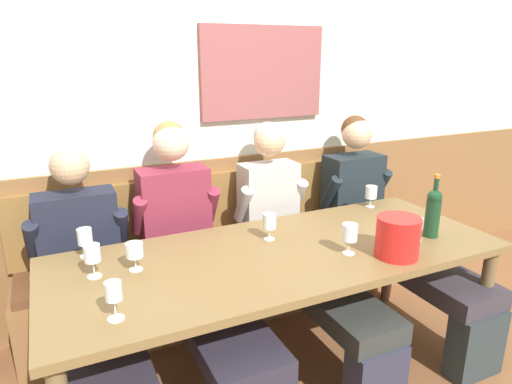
{
  "coord_description": "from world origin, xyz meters",
  "views": [
    {
      "loc": [
        -1.01,
        -1.74,
        1.7
      ],
      "look_at": [
        0.02,
        0.44,
        0.96
      ],
      "focal_mm": 31.77,
      "sensor_mm": 36.0,
      "label": 1
    }
  ],
  "objects_px": {
    "wine_glass_center_rear": "(270,222)",
    "wine_glass_left_end": "(417,225)",
    "dining_table": "(281,264)",
    "wine_bottle_green_tall": "(433,211)",
    "person_left_seat": "(88,288)",
    "wall_bench": "(229,274)",
    "wine_glass_mid_left": "(371,193)",
    "wine_glass_center_front": "(113,293)",
    "person_center_right_seat": "(385,222)",
    "ice_bucket": "(398,237)",
    "wine_glass_mid_right": "(85,238)",
    "person_center_left_seat": "(296,241)",
    "person_right_seat": "(193,256)",
    "wine_glass_near_bucket": "(350,234)",
    "wine_glass_right_end": "(92,254)",
    "wine_glass_by_bottle": "(134,252)"
  },
  "relations": [
    {
      "from": "person_left_seat",
      "to": "person_center_left_seat",
      "type": "xyz_separation_m",
      "value": [
        1.19,
        0.02,
        0.02
      ]
    },
    {
      "from": "wine_glass_right_end",
      "to": "wine_glass_mid_left",
      "type": "bearing_deg",
      "value": 8.04
    },
    {
      "from": "wine_glass_center_rear",
      "to": "wine_glass_mid_left",
      "type": "bearing_deg",
      "value": 13.55
    },
    {
      "from": "wine_glass_left_end",
      "to": "person_left_seat",
      "type": "bearing_deg",
      "value": 163.25
    },
    {
      "from": "wine_glass_left_end",
      "to": "wall_bench",
      "type": "bearing_deg",
      "value": 128.58
    },
    {
      "from": "person_left_seat",
      "to": "person_center_right_seat",
      "type": "height_order",
      "value": "person_center_right_seat"
    },
    {
      "from": "dining_table",
      "to": "ice_bucket",
      "type": "distance_m",
      "value": 0.59
    },
    {
      "from": "wine_glass_center_front",
      "to": "dining_table",
      "type": "bearing_deg",
      "value": 17.8
    },
    {
      "from": "person_left_seat",
      "to": "dining_table",
      "type": "bearing_deg",
      "value": -18.62
    },
    {
      "from": "person_center_right_seat",
      "to": "ice_bucket",
      "type": "distance_m",
      "value": 0.82
    },
    {
      "from": "wine_glass_left_end",
      "to": "wine_glass_center_front",
      "type": "bearing_deg",
      "value": -176.7
    },
    {
      "from": "wine_bottle_green_tall",
      "to": "wine_glass_near_bucket",
      "type": "xyz_separation_m",
      "value": [
        -0.54,
        0.01,
        -0.04
      ]
    },
    {
      "from": "wall_bench",
      "to": "wine_glass_mid_left",
      "type": "xyz_separation_m",
      "value": [
        0.86,
        -0.35,
        0.56
      ]
    },
    {
      "from": "person_right_seat",
      "to": "wine_glass_mid_right",
      "type": "relative_size",
      "value": 9.17
    },
    {
      "from": "person_left_seat",
      "to": "wine_glass_mid_right",
      "type": "bearing_deg",
      "value": 72.86
    },
    {
      "from": "person_left_seat",
      "to": "wine_glass_center_front",
      "type": "relative_size",
      "value": 8.6
    },
    {
      "from": "wall_bench",
      "to": "wine_glass_center_front",
      "type": "xyz_separation_m",
      "value": [
        -0.85,
        -0.99,
        0.57
      ]
    },
    {
      "from": "dining_table",
      "to": "wine_bottle_green_tall",
      "type": "xyz_separation_m",
      "value": [
        0.83,
        -0.18,
        0.22
      ]
    },
    {
      "from": "wine_bottle_green_tall",
      "to": "wine_glass_center_front",
      "type": "height_order",
      "value": "wine_bottle_green_tall"
    },
    {
      "from": "person_center_left_seat",
      "to": "wine_glass_left_end",
      "type": "distance_m",
      "value": 0.7
    },
    {
      "from": "wine_glass_left_end",
      "to": "wine_glass_mid_left",
      "type": "height_order",
      "value": "wine_glass_mid_left"
    },
    {
      "from": "person_center_right_seat",
      "to": "wine_glass_mid_right",
      "type": "bearing_deg",
      "value": 179.44
    },
    {
      "from": "wine_glass_mid_right",
      "to": "wine_glass_near_bucket",
      "type": "height_order",
      "value": "wine_glass_near_bucket"
    },
    {
      "from": "person_center_right_seat",
      "to": "person_right_seat",
      "type": "bearing_deg",
      "value": 179.71
    },
    {
      "from": "person_center_left_seat",
      "to": "wine_glass_left_end",
      "type": "height_order",
      "value": "person_center_left_seat"
    },
    {
      "from": "person_right_seat",
      "to": "wine_glass_mid_left",
      "type": "bearing_deg",
      "value": 0.86
    },
    {
      "from": "dining_table",
      "to": "ice_bucket",
      "type": "bearing_deg",
      "value": -31.13
    },
    {
      "from": "person_left_seat",
      "to": "wine_glass_center_rear",
      "type": "xyz_separation_m",
      "value": [
        0.92,
        -0.15,
        0.24
      ]
    },
    {
      "from": "dining_table",
      "to": "wine_glass_center_front",
      "type": "xyz_separation_m",
      "value": [
        -0.85,
        -0.27,
        0.18
      ]
    },
    {
      "from": "dining_table",
      "to": "wine_glass_near_bucket",
      "type": "distance_m",
      "value": 0.38
    },
    {
      "from": "person_left_seat",
      "to": "person_center_left_seat",
      "type": "relative_size",
      "value": 1.0
    },
    {
      "from": "person_right_seat",
      "to": "wine_glass_right_end",
      "type": "bearing_deg",
      "value": -156.74
    },
    {
      "from": "dining_table",
      "to": "wine_glass_right_end",
      "type": "relative_size",
      "value": 14.92
    },
    {
      "from": "person_right_seat",
      "to": "wine_glass_left_end",
      "type": "xyz_separation_m",
      "value": [
        1.07,
        -0.53,
        0.19
      ]
    },
    {
      "from": "wine_glass_by_bottle",
      "to": "dining_table",
      "type": "bearing_deg",
      "value": -8.4
    },
    {
      "from": "wine_glass_mid_left",
      "to": "person_right_seat",
      "type": "bearing_deg",
      "value": -179.14
    },
    {
      "from": "wine_glass_left_end",
      "to": "wine_glass_mid_left",
      "type": "relative_size",
      "value": 0.9
    },
    {
      "from": "person_center_right_seat",
      "to": "wine_glass_center_rear",
      "type": "relative_size",
      "value": 9.18
    },
    {
      "from": "wine_glass_near_bucket",
      "to": "ice_bucket",
      "type": "bearing_deg",
      "value": -32.01
    },
    {
      "from": "person_right_seat",
      "to": "person_center_left_seat",
      "type": "height_order",
      "value": "person_right_seat"
    },
    {
      "from": "wine_glass_center_rear",
      "to": "wine_glass_left_end",
      "type": "bearing_deg",
      "value": -25.97
    },
    {
      "from": "person_left_seat",
      "to": "wine_glass_mid_right",
      "type": "height_order",
      "value": "person_left_seat"
    },
    {
      "from": "wine_glass_near_bucket",
      "to": "wine_glass_center_rear",
      "type": "relative_size",
      "value": 1.08
    },
    {
      "from": "wine_glass_mid_right",
      "to": "wine_glass_right_end",
      "type": "relative_size",
      "value": 0.94
    },
    {
      "from": "wine_glass_center_front",
      "to": "wine_glass_near_bucket",
      "type": "distance_m",
      "value": 1.15
    },
    {
      "from": "dining_table",
      "to": "wine_glass_mid_left",
      "type": "xyz_separation_m",
      "value": [
        0.86,
        0.36,
        0.17
      ]
    },
    {
      "from": "wine_glass_center_front",
      "to": "wine_glass_mid_left",
      "type": "height_order",
      "value": "wine_glass_center_front"
    },
    {
      "from": "wall_bench",
      "to": "wine_glass_mid_left",
      "type": "height_order",
      "value": "wall_bench"
    },
    {
      "from": "ice_bucket",
      "to": "wine_bottle_green_tall",
      "type": "distance_m",
      "value": 0.37
    },
    {
      "from": "person_center_left_seat",
      "to": "ice_bucket",
      "type": "height_order",
      "value": "person_center_left_seat"
    }
  ]
}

